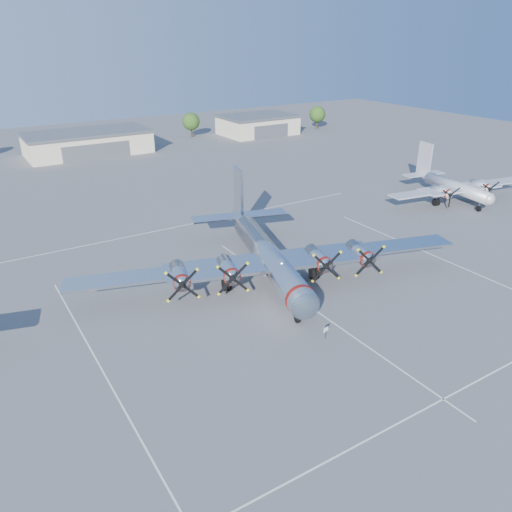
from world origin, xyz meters
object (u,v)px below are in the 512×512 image
tree_east (191,122)px  info_placard (326,331)px  twin_engine_east (451,201)px  hangar_east (258,124)px  tree_far_east (317,114)px  hangar_center (88,142)px  main_bomber_b29 (266,277)px

tree_east → info_placard: 103.45m
info_placard → twin_engine_east: bearing=14.3°
twin_engine_east → info_placard: size_ratio=23.07×
hangar_east → tree_far_east: bearing=-5.6°
hangar_center → hangar_east: same height
tree_far_east → hangar_east: bearing=174.4°
hangar_center → twin_engine_east: (43.32, -70.41, -2.71)m
hangar_center → tree_east: 30.64m
hangar_east → tree_far_east: size_ratio=3.10×
hangar_center → hangar_east: bearing=0.0°
hangar_east → twin_engine_east: bearing=-93.8°
tree_far_east → twin_engine_east: bearing=-109.8°
hangar_east → main_bomber_b29: hangar_east is taller
info_placard → hangar_east: bearing=50.2°
hangar_east → twin_engine_east: (-4.68, -70.41, -2.71)m
hangar_east → info_placard: size_ratio=17.45×
hangar_east → main_bomber_b29: (-48.08, -78.21, -2.71)m
twin_engine_east → info_placard: 50.63m
hangar_east → info_placard: hangar_east is taller
hangar_center → info_placard: bearing=-91.5°
hangar_center → main_bomber_b29: hangar_center is taller
hangar_east → info_placard: (-50.40, -92.15, -1.88)m
hangar_center → tree_far_east: bearing=-1.7°
tree_far_east → main_bomber_b29: tree_far_east is taller
tree_east → tree_far_east: (38.00, -8.00, 0.00)m
twin_engine_east → main_bomber_b29: bearing=-160.9°
main_bomber_b29 → twin_engine_east: main_bomber_b29 is taller
hangar_center → main_bomber_b29: (-0.08, -78.21, -2.71)m
hangar_center → tree_east: size_ratio=4.31×
tree_east → tree_far_east: size_ratio=1.00×
tree_east → main_bomber_b29: tree_east is taller
tree_east → main_bomber_b29: size_ratio=0.15×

